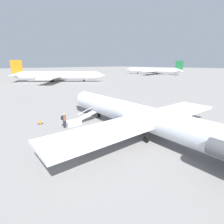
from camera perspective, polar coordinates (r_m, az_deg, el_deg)
name	(u,v)px	position (r m, az deg, el deg)	size (l,w,h in m)	color
ground_plane	(137,133)	(19.11, 8.17, -6.67)	(600.00, 600.00, 0.00)	gray
airplane_main	(144,117)	(17.91, 10.46, -1.74)	(28.21, 21.33, 6.46)	silver
airplane_far_right	(57,76)	(74.58, -17.43, 11.30)	(28.01, 31.53, 8.43)	white
airplane_taxiing_distant	(153,70)	(124.13, 13.23, 13.08)	(39.61, 30.71, 8.75)	white
boarding_stairs	(76,121)	(21.91, -11.62, -2.88)	(1.27, 4.07, 1.64)	silver
passenger	(64,119)	(20.74, -15.37, -2.34)	(0.36, 0.55, 1.74)	#23232D
traffic_cone_near_stairs	(40,122)	(23.23, -22.39, -2.98)	(0.52, 0.52, 0.57)	black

